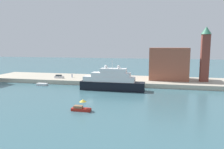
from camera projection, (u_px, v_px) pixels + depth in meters
name	position (u px, v px, depth m)	size (l,w,h in m)	color
ground	(90.00, 95.00, 71.51)	(400.00, 400.00, 0.00)	#3D6670
quay_dock	(108.00, 80.00, 97.15)	(110.00, 21.22, 1.74)	#B7AD99
large_yacht	(111.00, 82.00, 78.96)	(23.32, 4.58, 10.99)	black
small_motorboat	(81.00, 107.00, 54.30)	(4.91, 1.77, 2.97)	#B22319
work_barge	(42.00, 84.00, 88.47)	(4.25, 1.92, 0.93)	silver
harbor_building	(168.00, 64.00, 92.45)	(15.80, 11.47, 13.41)	#93513D
bell_tower	(205.00, 52.00, 86.45)	(4.00, 4.00, 21.77)	brown
parked_car	(59.00, 77.00, 96.88)	(4.03, 1.71, 1.47)	silver
person_figure	(72.00, 76.00, 98.40)	(0.36, 0.36, 1.72)	#334C8C
mooring_bollard	(96.00, 80.00, 88.61)	(0.53, 0.53, 0.89)	black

